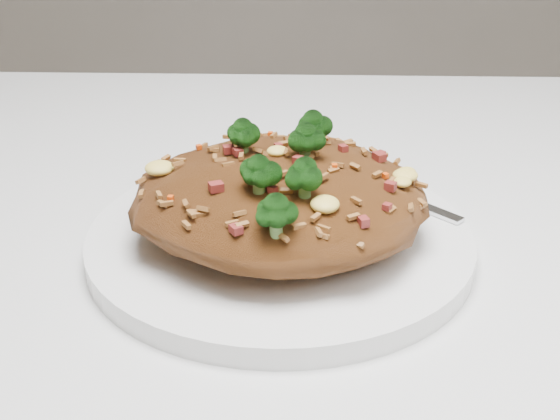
# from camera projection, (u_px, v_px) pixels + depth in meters

# --- Properties ---
(dining_table) EXTENTS (1.20, 0.80, 0.75)m
(dining_table) POSITION_uv_depth(u_px,v_px,m) (325.00, 387.00, 0.52)
(dining_table) COLOR silver
(dining_table) RESTS_ON ground
(plate) EXTENTS (0.24, 0.24, 0.01)m
(plate) POSITION_uv_depth(u_px,v_px,m) (280.00, 241.00, 0.49)
(plate) COLOR white
(plate) RESTS_ON dining_table
(fried_rice) EXTENTS (0.18, 0.17, 0.07)m
(fried_rice) POSITION_uv_depth(u_px,v_px,m) (280.00, 187.00, 0.48)
(fried_rice) COLOR brown
(fried_rice) RESTS_ON plate
(fork) EXTENTS (0.13, 0.12, 0.00)m
(fork) POSITION_uv_depth(u_px,v_px,m) (373.00, 187.00, 0.55)
(fork) COLOR silver
(fork) RESTS_ON plate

